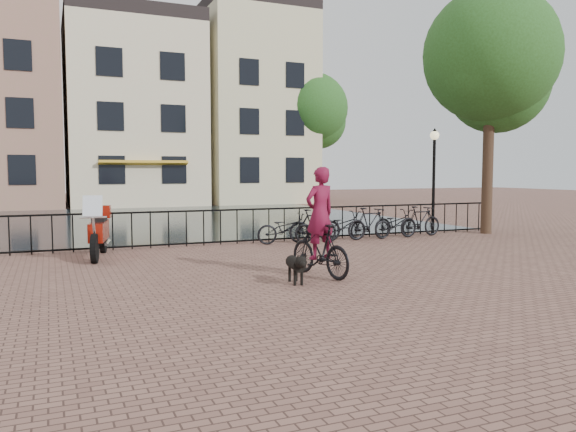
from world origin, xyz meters
name	(u,v)px	position (x,y,z in m)	size (l,w,h in m)	color
ground	(362,305)	(0.00, 0.00, 0.00)	(100.00, 100.00, 0.00)	brown
canal_water	(162,219)	(0.00, 17.30, 0.00)	(20.00, 20.00, 0.00)	black
railing	(221,227)	(0.00, 8.00, 0.50)	(20.00, 0.05, 1.02)	black
canal_house_mid	(132,113)	(0.50, 30.00, 5.90)	(8.00, 9.50, 11.80)	beige
canal_house_right	(249,106)	(8.50, 30.00, 6.65)	(7.00, 9.00, 13.30)	beige
tree_near_right	(491,56)	(9.20, 7.30, 5.97)	(4.48, 4.48, 8.24)	black
tree_far_right	(313,108)	(12.00, 27.00, 6.35)	(4.76, 4.76, 8.76)	black
lamp_post	(434,163)	(7.20, 7.60, 2.38)	(0.30, 0.30, 3.45)	black
cyclist	(320,228)	(0.46, 2.44, 0.98)	(0.93, 1.96, 2.58)	black
dog	(296,268)	(-0.27, 1.99, 0.30)	(0.42, 0.92, 0.60)	black
motorcycle	(99,225)	(-3.45, 6.76, 0.80)	(0.96, 2.31, 1.61)	maroon
parked_bike_0	(286,229)	(1.80, 7.40, 0.45)	(0.60, 1.72, 0.90)	black
parked_bike_1	(315,226)	(2.75, 7.40, 0.50)	(0.47, 1.66, 1.00)	black
parked_bike_2	(343,226)	(3.70, 7.40, 0.45)	(0.60, 1.72, 0.90)	black
parked_bike_3	(370,223)	(4.65, 7.40, 0.50)	(0.47, 1.66, 1.00)	black
parked_bike_4	(396,224)	(5.60, 7.40, 0.45)	(0.60, 1.72, 0.90)	black
parked_bike_5	(420,221)	(6.55, 7.40, 0.50)	(0.47, 1.66, 1.00)	black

